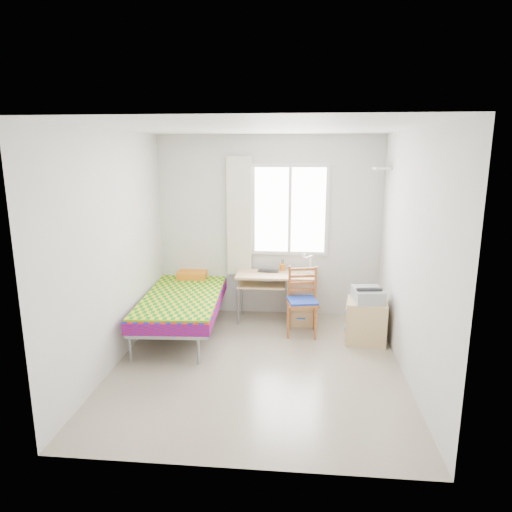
# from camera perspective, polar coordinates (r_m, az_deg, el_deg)

# --- Properties ---
(floor) EXTENTS (3.50, 3.50, 0.00)m
(floor) POSITION_cam_1_polar(r_m,az_deg,el_deg) (5.33, 0.22, -13.41)
(floor) COLOR #BCAD93
(floor) RESTS_ON ground
(ceiling) EXTENTS (3.50, 3.50, 0.00)m
(ceiling) POSITION_cam_1_polar(r_m,az_deg,el_deg) (4.78, 0.25, 15.77)
(ceiling) COLOR white
(ceiling) RESTS_ON wall_back
(wall_back) EXTENTS (3.20, 0.00, 3.20)m
(wall_back) POSITION_cam_1_polar(r_m,az_deg,el_deg) (6.60, 1.61, 3.66)
(wall_back) COLOR silver
(wall_back) RESTS_ON ground
(wall_left) EXTENTS (0.00, 3.50, 3.50)m
(wall_left) POSITION_cam_1_polar(r_m,az_deg,el_deg) (5.28, -17.34, 0.71)
(wall_left) COLOR silver
(wall_left) RESTS_ON ground
(wall_right) EXTENTS (0.00, 3.50, 3.50)m
(wall_right) POSITION_cam_1_polar(r_m,az_deg,el_deg) (5.01, 18.78, -0.03)
(wall_right) COLOR silver
(wall_right) RESTS_ON ground
(window) EXTENTS (1.10, 0.04, 1.30)m
(window) POSITION_cam_1_polar(r_m,az_deg,el_deg) (6.53, 4.25, 5.75)
(window) COLOR white
(window) RESTS_ON wall_back
(curtain) EXTENTS (0.35, 0.05, 1.70)m
(curtain) POSITION_cam_1_polar(r_m,az_deg,el_deg) (6.55, -2.10, 4.91)
(curtain) COLOR beige
(curtain) RESTS_ON wall_back
(floating_shelf) EXTENTS (0.20, 0.32, 0.03)m
(floating_shelf) POSITION_cam_1_polar(r_m,az_deg,el_deg) (6.25, 15.44, 10.52)
(floating_shelf) COLOR white
(floating_shelf) RESTS_ON wall_right
(bed) EXTENTS (1.10, 2.16, 0.91)m
(bed) POSITION_cam_1_polar(r_m,az_deg,el_deg) (6.23, -8.88, -5.20)
(bed) COLOR gray
(bed) RESTS_ON floor
(desk) EXTENTS (1.11, 0.52, 0.69)m
(desk) POSITION_cam_1_polar(r_m,az_deg,el_deg) (6.48, 5.03, -4.97)
(desk) COLOR tan
(desk) RESTS_ON floor
(chair) EXTENTS (0.45, 0.45, 0.89)m
(chair) POSITION_cam_1_polar(r_m,az_deg,el_deg) (6.04, 5.88, -5.09)
(chair) COLOR #9A3D1D
(chair) RESTS_ON floor
(cabinet) EXTENTS (0.55, 0.50, 0.54)m
(cabinet) POSITION_cam_1_polar(r_m,az_deg,el_deg) (5.98, 13.59, -7.94)
(cabinet) COLOR tan
(cabinet) RESTS_ON floor
(printer) EXTENTS (0.39, 0.44, 0.17)m
(printer) POSITION_cam_1_polar(r_m,az_deg,el_deg) (5.85, 13.81, -4.71)
(printer) COLOR #ADB1B6
(printer) RESTS_ON cabinet
(laptop) EXTENTS (0.31, 0.21, 0.02)m
(laptop) POSITION_cam_1_polar(r_m,az_deg,el_deg) (6.45, 1.53, -1.98)
(laptop) COLOR black
(laptop) RESTS_ON desk
(pen_cup) EXTENTS (0.08, 0.08, 0.10)m
(pen_cup) POSITION_cam_1_polar(r_m,az_deg,el_deg) (6.56, 3.32, -1.42)
(pen_cup) COLOR orange
(pen_cup) RESTS_ON desk
(task_lamp) EXTENTS (0.21, 0.30, 0.35)m
(task_lamp) POSITION_cam_1_polar(r_m,az_deg,el_deg) (6.26, 6.30, -0.59)
(task_lamp) COLOR white
(task_lamp) RESTS_ON desk
(book) EXTENTS (0.23, 0.26, 0.02)m
(book) POSITION_cam_1_polar(r_m,az_deg,el_deg) (6.47, 0.63, -2.98)
(book) COLOR gray
(book) RESTS_ON desk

